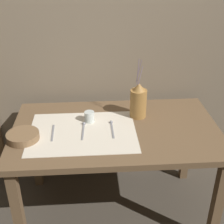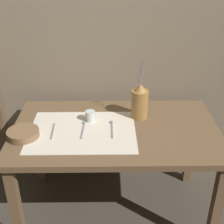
# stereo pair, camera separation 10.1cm
# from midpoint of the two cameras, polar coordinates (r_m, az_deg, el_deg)

# --- Properties ---
(ground_plane) EXTENTS (12.00, 12.00, 0.00)m
(ground_plane) POSITION_cam_midpoint_polar(r_m,az_deg,el_deg) (2.50, -0.63, -17.34)
(ground_plane) COLOR #473F35
(stone_wall_back) EXTENTS (7.00, 0.06, 2.40)m
(stone_wall_back) POSITION_cam_midpoint_polar(r_m,az_deg,el_deg) (2.33, -1.57, 13.68)
(stone_wall_back) COLOR #7A6B56
(stone_wall_back) RESTS_ON ground_plane
(wooden_table) EXTENTS (1.36, 0.80, 0.73)m
(wooden_table) POSITION_cam_midpoint_polar(r_m,az_deg,el_deg) (2.09, -0.72, -5.00)
(wooden_table) COLOR brown
(wooden_table) RESTS_ON ground_plane
(linen_cloth) EXTENTS (0.68, 0.51, 0.00)m
(linen_cloth) POSITION_cam_midpoint_polar(r_m,az_deg,el_deg) (2.01, -6.81, -3.68)
(linen_cloth) COLOR beige
(linen_cloth) RESTS_ON wooden_table
(pitcher_with_flowers) EXTENTS (0.11, 0.11, 0.42)m
(pitcher_with_flowers) POSITION_cam_midpoint_polar(r_m,az_deg,el_deg) (2.13, 3.49, 1.92)
(pitcher_with_flowers) COLOR olive
(pitcher_with_flowers) RESTS_ON wooden_table
(wooden_bowl) EXTENTS (0.20, 0.20, 0.05)m
(wooden_bowl) POSITION_cam_midpoint_polar(r_m,az_deg,el_deg) (2.01, -17.37, -4.30)
(wooden_bowl) COLOR brown
(wooden_bowl) RESTS_ON wooden_table
(glass_tumbler_near) EXTENTS (0.07, 0.07, 0.07)m
(glass_tumbler_near) POSITION_cam_midpoint_polar(r_m,az_deg,el_deg) (2.11, -5.53, -0.87)
(glass_tumbler_near) COLOR silver
(glass_tumbler_near) RESTS_ON wooden_table
(knife_center) EXTENTS (0.02, 0.19, 0.00)m
(knife_center) POSITION_cam_midpoint_polar(r_m,az_deg,el_deg) (2.03, -12.19, -3.75)
(knife_center) COLOR gray
(knife_center) RESTS_ON wooden_table
(spoon_inner) EXTENTS (0.03, 0.20, 0.02)m
(spoon_inner) POSITION_cam_midpoint_polar(r_m,az_deg,el_deg) (2.06, -6.62, -2.71)
(spoon_inner) COLOR gray
(spoon_inner) RESTS_ON wooden_table
(spoon_outer) EXTENTS (0.02, 0.20, 0.02)m
(spoon_outer) POSITION_cam_midpoint_polar(r_m,az_deg,el_deg) (2.06, -1.46, -2.46)
(spoon_outer) COLOR gray
(spoon_outer) RESTS_ON wooden_table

